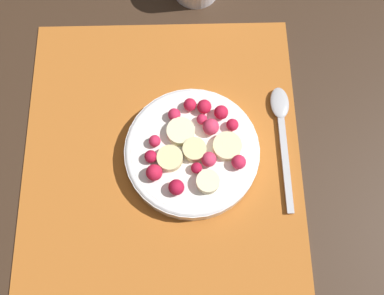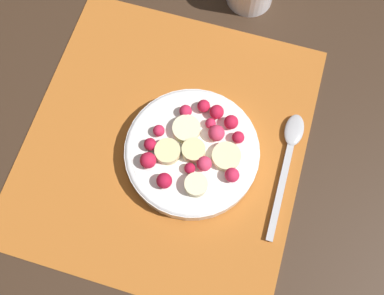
{
  "view_description": "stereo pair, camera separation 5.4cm",
  "coord_description": "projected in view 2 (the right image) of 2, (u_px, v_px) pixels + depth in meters",
  "views": [
    {
      "loc": [
        0.19,
        0.04,
        0.55
      ],
      "look_at": [
        0.01,
        0.04,
        0.04
      ],
      "focal_mm": 40.0,
      "sensor_mm": 36.0,
      "label": 1
    },
    {
      "loc": [
        0.18,
        0.09,
        0.55
      ],
      "look_at": [
        0.01,
        0.04,
        0.04
      ],
      "focal_mm": 40.0,
      "sensor_mm": 36.0,
      "label": 2
    }
  ],
  "objects": [
    {
      "name": "ground_plane",
      "position": [
        166.0,
        142.0,
        0.59
      ],
      "size": [
        3.0,
        3.0,
        0.0
      ],
      "primitive_type": "plane",
      "color": "#382619"
    },
    {
      "name": "placemat",
      "position": [
        166.0,
        141.0,
        0.58
      ],
      "size": [
        0.4,
        0.37,
        0.01
      ],
      "color": "#B26023",
      "rests_on": "ground_plane"
    },
    {
      "name": "fruit_bowl",
      "position": [
        192.0,
        151.0,
        0.56
      ],
      "size": [
        0.18,
        0.18,
        0.05
      ],
      "color": "white",
      "rests_on": "placemat"
    },
    {
      "name": "spoon",
      "position": [
        290.0,
        150.0,
        0.57
      ],
      "size": [
        0.18,
        0.03,
        0.01
      ],
      "rotation": [
        0.0,
        0.0,
        3.15
      ],
      "color": "#B2B2B7",
      "rests_on": "placemat"
    }
  ]
}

